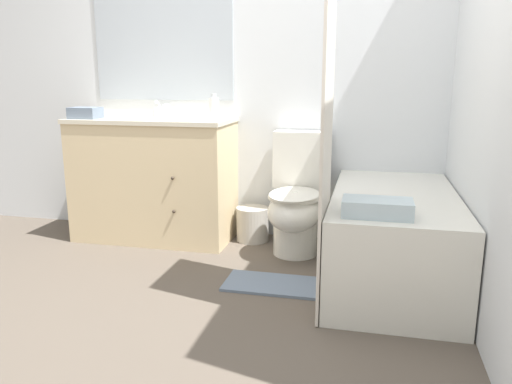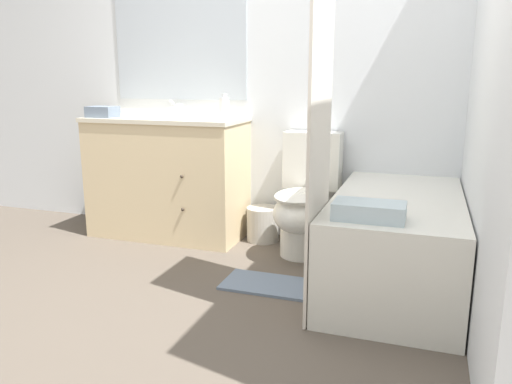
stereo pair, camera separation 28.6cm
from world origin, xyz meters
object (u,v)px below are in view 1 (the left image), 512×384
object	(u,v)px
bathtub	(392,236)
wastebasket	(253,224)
toilet	(297,200)
bath_towel_folded	(377,208)
hand_towel_folded	(85,113)
vanity_cabinet	(154,178)
soap_dispenser	(214,108)
bath_mat	(276,284)
tissue_box	(167,113)
sink_faucet	(161,112)

from	to	relation	value
bathtub	wastebasket	size ratio (longest dim) A/B	5.56
toilet	bath_towel_folded	bearing A→B (deg)	-59.46
bath_towel_folded	toilet	bearing A→B (deg)	120.54
bathtub	hand_towel_folded	xyz separation A→B (m)	(-2.14, 0.29, 0.67)
vanity_cabinet	soap_dispenser	bearing A→B (deg)	-3.87
hand_towel_folded	toilet	bearing A→B (deg)	2.39
soap_dispenser	bath_towel_folded	distance (m)	1.50
toilet	hand_towel_folded	distance (m)	1.62
vanity_cabinet	bath_mat	xyz separation A→B (m)	(1.05, -0.69, -0.45)
bathtub	soap_dispenser	world-z (taller)	soap_dispenser
soap_dispenser	hand_towel_folded	xyz separation A→B (m)	(-0.92, -0.11, -0.04)
soap_dispenser	hand_towel_folded	bearing A→B (deg)	-173.15
tissue_box	bath_mat	size ratio (longest dim) A/B	0.22
vanity_cabinet	hand_towel_folded	distance (m)	0.67
tissue_box	hand_towel_folded	bearing A→B (deg)	-165.47
sink_faucet	tissue_box	xyz separation A→B (m)	(0.12, -0.17, 0.01)
toilet	bath_towel_folded	world-z (taller)	toilet
tissue_box	toilet	bearing A→B (deg)	-4.84
tissue_box	soap_dispenser	world-z (taller)	soap_dispenser
vanity_cabinet	bath_mat	distance (m)	1.33
toilet	tissue_box	bearing A→B (deg)	175.16
toilet	soap_dispenser	world-z (taller)	soap_dispenser
hand_towel_folded	sink_faucet	bearing A→B (deg)	35.58
sink_faucet	bathtub	size ratio (longest dim) A/B	0.10
bathtub	bath_mat	xyz separation A→B (m)	(-0.65, -0.26, -0.26)
toilet	wastebasket	size ratio (longest dim) A/B	3.25
vanity_cabinet	sink_faucet	xyz separation A→B (m)	(-0.00, 0.17, 0.48)
toilet	bathtub	xyz separation A→B (m)	(0.62, -0.36, -0.10)
tissue_box	sink_faucet	bearing A→B (deg)	124.68
vanity_cabinet	bath_towel_folded	world-z (taller)	vanity_cabinet
bathtub	bath_towel_folded	distance (m)	0.61
sink_faucet	hand_towel_folded	size ratio (longest dim) A/B	0.69
vanity_cabinet	bath_mat	size ratio (longest dim) A/B	1.96
tissue_box	bath_mat	bearing A→B (deg)	-36.59
vanity_cabinet	tissue_box	distance (m)	0.50
wastebasket	bath_towel_folded	world-z (taller)	bath_towel_folded
vanity_cabinet	wastebasket	world-z (taller)	vanity_cabinet
soap_dispenser	vanity_cabinet	bearing A→B (deg)	176.13
tissue_box	hand_towel_folded	xyz separation A→B (m)	(-0.56, -0.14, -0.00)
toilet	soap_dispenser	distance (m)	0.85
soap_dispenser	bath_towel_folded	world-z (taller)	soap_dispenser
vanity_cabinet	sink_faucet	world-z (taller)	sink_faucet
sink_faucet	hand_towel_folded	bearing A→B (deg)	-144.42
bath_mat	soap_dispenser	bearing A→B (deg)	130.81
bath_mat	tissue_box	bearing A→B (deg)	143.41
wastebasket	bath_mat	xyz separation A→B (m)	(0.33, -0.78, -0.12)
vanity_cabinet	sink_faucet	bearing A→B (deg)	90.00
toilet	tissue_box	world-z (taller)	tissue_box
sink_faucet	toilet	bearing A→B (deg)	-13.13
toilet	bath_mat	size ratio (longest dim) A/B	1.37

